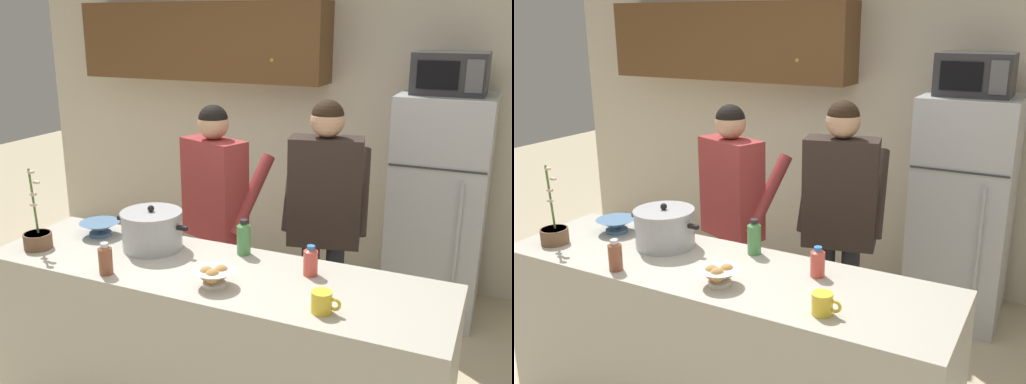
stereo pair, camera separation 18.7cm
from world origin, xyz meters
The scene contains 14 objects.
back_wall_unit centered at (-0.24, 2.25, 1.43)m, with size 6.00×0.48×2.60m.
kitchen_island centered at (0.00, 0.00, 0.46)m, with size 2.36×0.68×0.92m, color #BCB7A8.
refrigerator centered at (0.86, 1.85, 0.81)m, with size 0.64×0.68×1.62m.
microwave centered at (0.86, 1.83, 1.76)m, with size 0.48×0.37×0.28m.
person_near_pot centered at (-0.36, 0.72, 1.01)m, with size 0.59×0.54×1.62m.
person_by_sink centered at (0.32, 0.83, 1.05)m, with size 0.58×0.50×1.68m.
cooking_pot centered at (-0.42, 0.12, 1.02)m, with size 0.44×0.33×0.24m.
coffee_mug centered at (0.64, -0.19, 0.97)m, with size 0.13×0.09×0.10m.
bread_bowl centered at (0.11, -0.16, 0.97)m, with size 0.19×0.19×0.10m.
empty_bowl centered at (-0.80, 0.15, 0.97)m, with size 0.23×0.23×0.08m.
bottle_near_edge centered at (0.07, 0.25, 1.01)m, with size 0.07×0.07×0.19m.
bottle_mid_counter centered at (0.47, 0.14, 0.99)m, with size 0.07×0.07×0.15m.
bottle_far_corner centered at (-0.43, -0.25, 1.00)m, with size 0.07×0.07×0.16m.
potted_orchid centered at (-0.98, -0.14, 0.98)m, with size 0.15×0.15×0.45m.
Camera 2 is at (1.46, -2.19, 2.10)m, focal length 40.18 mm.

